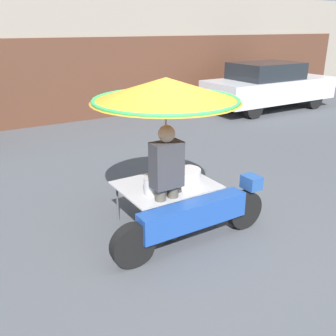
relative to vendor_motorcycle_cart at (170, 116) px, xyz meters
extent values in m
plane|color=#4C4F54|center=(0.03, -0.41, -1.55)|extent=(36.00, 36.00, 0.00)
cube|color=gray|center=(0.03, 7.63, 0.23)|extent=(28.00, 2.00, 3.55)
cube|color=#563323|center=(0.03, 6.60, -0.39)|extent=(23.80, 0.06, 2.31)
cylinder|color=black|center=(0.83, -0.57, -1.28)|extent=(0.53, 0.14, 0.53)
cylinder|color=black|center=(-0.85, -0.57, -1.28)|extent=(0.53, 0.14, 0.53)
cube|color=#1E479E|center=(-0.01, -0.57, -1.12)|extent=(1.48, 0.24, 0.32)
cube|color=#234C93|center=(0.93, -0.57, -0.90)|extent=(0.20, 0.24, 0.18)
cylinder|color=black|center=(-0.01, 0.38, -1.31)|extent=(0.48, 0.14, 0.48)
cylinder|color=#515156|center=(0.53, -0.34, -1.26)|extent=(0.03, 0.03, 0.57)
cylinder|color=#515156|center=(0.53, 0.50, -1.26)|extent=(0.03, 0.03, 0.57)
cylinder|color=#515156|center=(-0.55, -0.34, -1.26)|extent=(0.03, 0.03, 0.57)
cylinder|color=#515156|center=(-0.55, 0.50, -1.26)|extent=(0.03, 0.03, 0.57)
cube|color=#B2B2B7|center=(-0.01, 0.08, -0.97)|extent=(1.26, 0.99, 0.02)
cylinder|color=#B2B2B7|center=(-0.01, 0.08, -0.40)|extent=(0.03, 0.03, 1.12)
cone|color=orange|center=(-0.01, 0.08, 0.31)|extent=(1.89, 1.89, 0.30)
torus|color=green|center=(-0.01, 0.08, 0.18)|extent=(1.85, 1.85, 0.05)
cylinder|color=#B7B7BC|center=(-0.29, -0.09, -0.85)|extent=(0.26, 0.26, 0.21)
cylinder|color=silver|center=(0.21, -0.07, -0.85)|extent=(0.40, 0.40, 0.22)
cylinder|color=#939399|center=(-0.07, 0.28, -0.92)|extent=(0.30, 0.30, 0.06)
cylinder|color=red|center=(0.34, 0.35, -0.84)|extent=(0.21, 0.21, 0.23)
cylinder|color=#4C473D|center=(-0.33, -0.30, -1.17)|extent=(0.14, 0.14, 0.75)
cylinder|color=#4C473D|center=(-0.15, -0.30, -1.17)|extent=(0.14, 0.14, 0.75)
cube|color=#38383D|center=(-0.24, -0.30, -0.51)|extent=(0.38, 0.22, 0.57)
sphere|color=tan|center=(-0.24, -0.30, -0.13)|extent=(0.20, 0.20, 0.20)
cylinder|color=black|center=(8.29, 4.14, -1.24)|extent=(0.63, 0.20, 0.63)
cylinder|color=black|center=(8.29, 5.63, -1.24)|extent=(0.63, 0.20, 0.63)
cylinder|color=black|center=(5.54, 4.14, -1.24)|extent=(0.63, 0.20, 0.63)
cylinder|color=black|center=(5.54, 5.63, -1.24)|extent=(0.63, 0.20, 0.63)
cube|color=silver|center=(6.91, 4.89, -0.89)|extent=(4.44, 1.76, 0.69)
cube|color=#1E2328|center=(6.69, 4.89, -0.29)|extent=(2.13, 1.55, 0.52)
cylinder|color=brown|center=(9.34, 6.07, -1.41)|extent=(0.29, 0.29, 0.28)
sphere|color=#388442|center=(9.34, 6.07, -1.02)|extent=(0.59, 0.59, 0.59)
camera|label=1|loc=(-2.44, -3.88, 1.04)|focal=40.00mm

